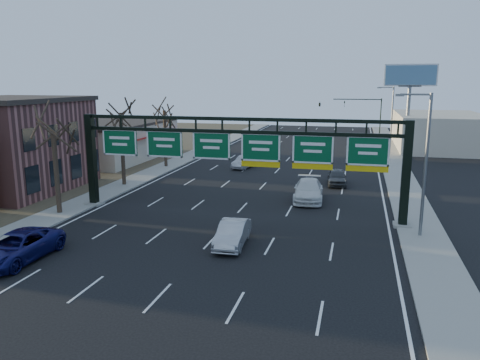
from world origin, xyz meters
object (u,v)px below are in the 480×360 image
(car_white_wagon, at_px, (308,190))
(car_silver_sedan, at_px, (232,234))
(car_blue_suv, at_px, (17,247))
(sign_gantry, at_px, (238,153))

(car_white_wagon, bearing_deg, car_silver_sedan, -109.34)
(car_blue_suv, height_order, car_white_wagon, car_white_wagon)
(car_silver_sedan, xyz_separation_m, car_white_wagon, (3.23, 12.14, 0.10))
(car_silver_sedan, bearing_deg, car_blue_suv, -157.02)
(car_blue_suv, relative_size, car_silver_sedan, 1.28)
(car_blue_suv, distance_m, car_white_wagon, 22.37)
(car_white_wagon, bearing_deg, sign_gantry, -132.99)
(sign_gantry, height_order, car_white_wagon, sign_gantry)
(sign_gantry, relative_size, car_blue_suv, 4.33)
(car_blue_suv, distance_m, car_silver_sedan, 12.02)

